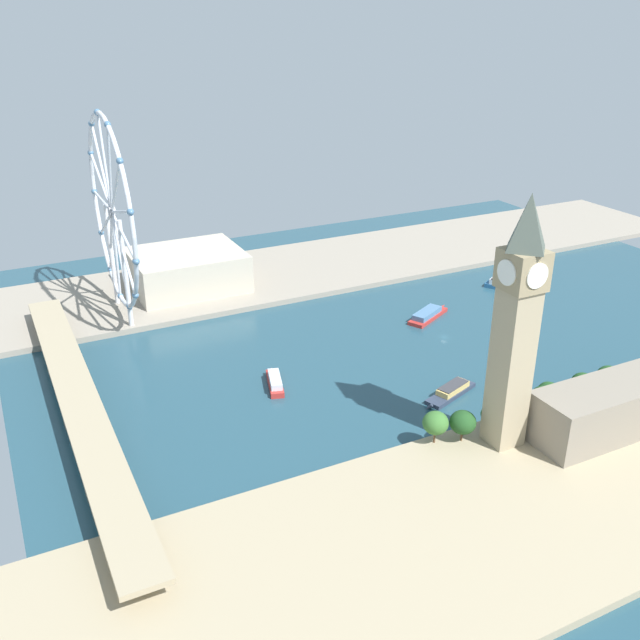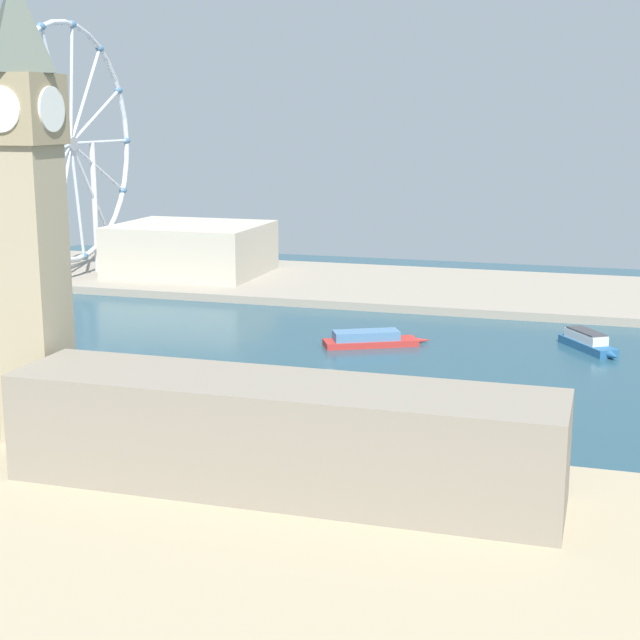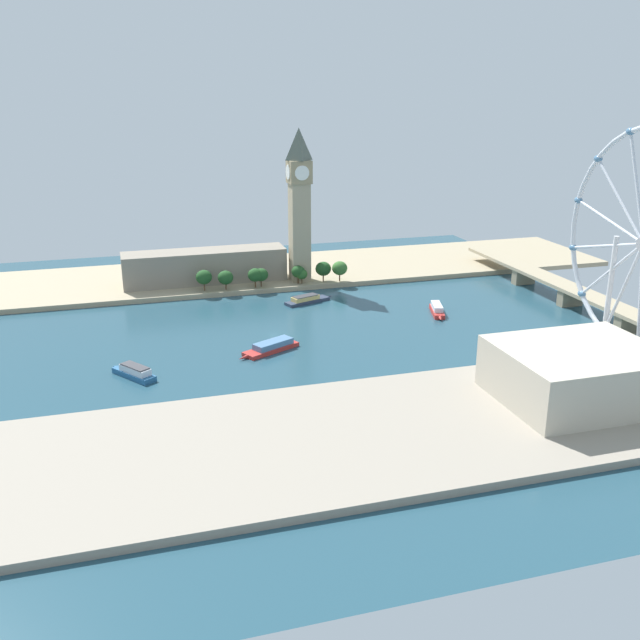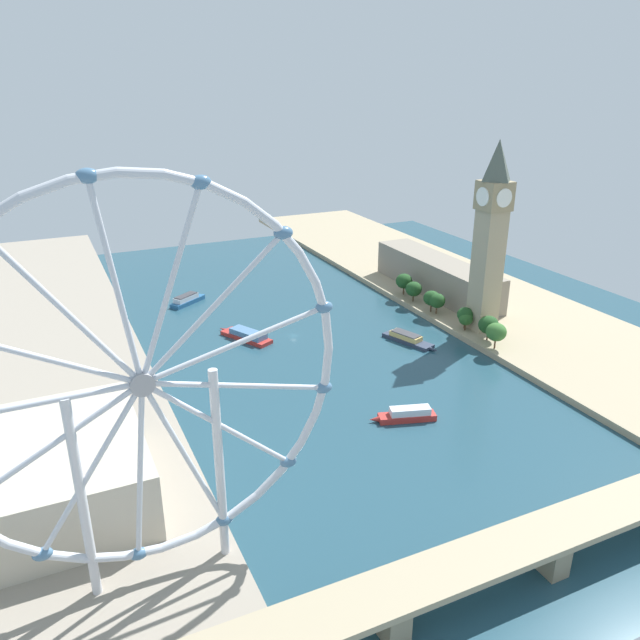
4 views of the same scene
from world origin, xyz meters
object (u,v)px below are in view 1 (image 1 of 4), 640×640
at_px(riverside_hall, 187,270).
at_px(tour_boat_0, 505,285).
at_px(ferris_wheel, 112,213).
at_px(tour_boat_3, 451,391).
at_px(clock_tower, 516,321).
at_px(tour_boat_1, 275,381).
at_px(tour_boat_2, 428,315).
at_px(river_bridge, 79,403).

bearing_deg(riverside_hall, tour_boat_0, -115.47).
bearing_deg(ferris_wheel, tour_boat_3, -143.32).
bearing_deg(clock_tower, tour_boat_0, -40.80).
relative_size(tour_boat_1, tour_boat_3, 0.81).
height_order(ferris_wheel, riverside_hall, ferris_wheel).
height_order(tour_boat_0, tour_boat_2, tour_boat_0).
relative_size(riverside_hall, tour_boat_2, 1.89).
bearing_deg(tour_boat_1, tour_boat_3, -105.87).
xyz_separation_m(riverside_hall, tour_boat_0, (-79.76, -167.46, -11.26)).
distance_m(riverside_hall, tour_boat_2, 139.76).
bearing_deg(tour_boat_0, tour_boat_1, -109.22).
bearing_deg(tour_boat_0, riverside_hall, -149.83).
bearing_deg(tour_boat_0, river_bridge, -115.71).
distance_m(clock_tower, ferris_wheel, 209.27).
bearing_deg(tour_boat_3, riverside_hall, -88.13).
height_order(riverside_hall, tour_boat_2, riverside_hall).
bearing_deg(tour_boat_2, tour_boat_0, -14.46).
bearing_deg(tour_boat_1, tour_boat_2, -56.37).
bearing_deg(tour_boat_3, tour_boat_2, -137.19).
distance_m(ferris_wheel, tour_boat_3, 187.33).
height_order(clock_tower, tour_boat_1, clock_tower).
bearing_deg(ferris_wheel, tour_boat_0, -105.27).
xyz_separation_m(ferris_wheel, tour_boat_3, (-143.42, -106.83, -55.78)).
height_order(ferris_wheel, river_bridge, ferris_wheel).
distance_m(tour_boat_0, tour_boat_2, 66.41).
xyz_separation_m(tour_boat_2, tour_boat_3, (-71.83, 37.75, -0.18)).
height_order(river_bridge, tour_boat_3, river_bridge).
distance_m(clock_tower, tour_boat_2, 130.44).
distance_m(river_bridge, tour_boat_2, 183.87).
height_order(river_bridge, tour_boat_0, river_bridge).
xyz_separation_m(clock_tower, tour_boat_0, (126.41, -109.10, -49.74)).
xyz_separation_m(tour_boat_0, tour_boat_3, (-86.24, 102.57, -0.52)).
distance_m(riverside_hall, tour_boat_0, 185.82).
xyz_separation_m(tour_boat_1, tour_boat_2, (30.68, -101.78, -0.20)).
xyz_separation_m(river_bridge, tour_boat_1, (-7.48, -80.50, -6.57)).
distance_m(clock_tower, tour_boat_1, 111.40).
xyz_separation_m(ferris_wheel, tour_boat_0, (-57.18, -209.41, -55.26)).
distance_m(riverside_hall, river_bridge, 141.92).
xyz_separation_m(tour_boat_0, tour_boat_2, (-14.40, 64.83, -0.34)).
distance_m(tour_boat_0, tour_boat_3, 134.01).
bearing_deg(tour_boat_1, riverside_hall, 17.24).
distance_m(tour_boat_1, tour_boat_3, 76.12).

